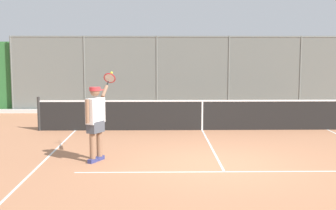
{
  "coord_description": "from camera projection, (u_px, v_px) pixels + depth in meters",
  "views": [
    {
      "loc": [
        1.36,
        9.89,
        2.55
      ],
      "look_at": [
        1.12,
        -2.42,
        1.05
      ],
      "focal_mm": 49.06,
      "sensor_mm": 36.0,
      "label": 1
    }
  ],
  "objects": [
    {
      "name": "ground_plane",
      "position": [
        221.0,
        165.0,
        10.15
      ],
      "size": [
        60.0,
        60.0,
        0.0
      ],
      "primitive_type": "plane",
      "color": "#B27551"
    },
    {
      "name": "court_line_markings",
      "position": [
        227.0,
        176.0,
        9.27
      ],
      "size": [
        8.08,
        9.12,
        0.01
      ],
      "color": "white",
      "rests_on": "ground"
    },
    {
      "name": "fence_backdrop",
      "position": [
        192.0,
        76.0,
        19.22
      ],
      "size": [
        17.61,
        1.37,
        3.09
      ],
      "color": "slate",
      "rests_on": "ground"
    },
    {
      "name": "tennis_net",
      "position": [
        202.0,
        115.0,
        14.5
      ],
      "size": [
        10.38,
        0.09,
        1.07
      ],
      "color": "#2D2D2D",
      "rests_on": "ground"
    },
    {
      "name": "tennis_player",
      "position": [
        96.0,
        118.0,
        10.4
      ],
      "size": [
        0.61,
        1.37,
        2.01
      ],
      "rotation": [
        0.0,
        0.0,
        -2.05
      ],
      "color": "navy",
      "rests_on": "ground"
    }
  ]
}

